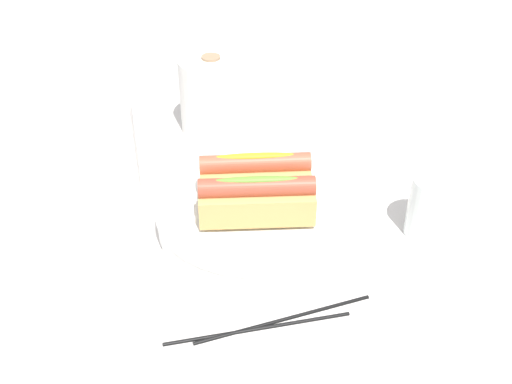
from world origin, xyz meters
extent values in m
plane|color=beige|center=(0.00, 0.00, 0.00)|extent=(2.40, 2.40, 0.00)
cylinder|color=white|center=(0.01, -0.02, 0.02)|extent=(0.27, 0.27, 0.03)
torus|color=white|center=(0.01, -0.02, 0.03)|extent=(0.27, 0.27, 0.01)
cube|color=tan|center=(0.01, -0.05, 0.06)|extent=(0.15, 0.05, 0.04)
cylinder|color=#A84733|center=(0.01, -0.05, 0.09)|extent=(0.15, 0.03, 0.03)
ellipsoid|color=olive|center=(0.01, -0.05, 0.10)|extent=(0.11, 0.01, 0.01)
cube|color=tan|center=(0.01, 0.01, 0.06)|extent=(0.15, 0.05, 0.04)
cylinder|color=#BC563D|center=(0.01, 0.01, 0.09)|extent=(0.15, 0.03, 0.03)
ellipsoid|color=gold|center=(0.01, 0.01, 0.10)|extent=(0.11, 0.01, 0.01)
cylinder|color=white|center=(0.25, -0.05, 0.04)|extent=(0.07, 0.07, 0.09)
cylinder|color=silver|center=(0.25, -0.05, 0.03)|extent=(0.06, 0.06, 0.05)
cylinder|color=white|center=(-0.04, 0.25, 0.07)|extent=(0.11, 0.11, 0.13)
cylinder|color=#997A5B|center=(-0.04, 0.25, 0.13)|extent=(0.03, 0.03, 0.00)
cube|color=white|center=(-0.21, 0.06, 0.07)|extent=(0.11, 0.05, 0.15)
cylinder|color=black|center=(0.03, -0.19, 0.00)|extent=(0.21, 0.06, 0.01)
cylinder|color=black|center=(0.00, -0.21, 0.00)|extent=(0.22, 0.04, 0.01)
camera|label=1|loc=(-0.04, -0.70, 0.56)|focal=44.21mm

